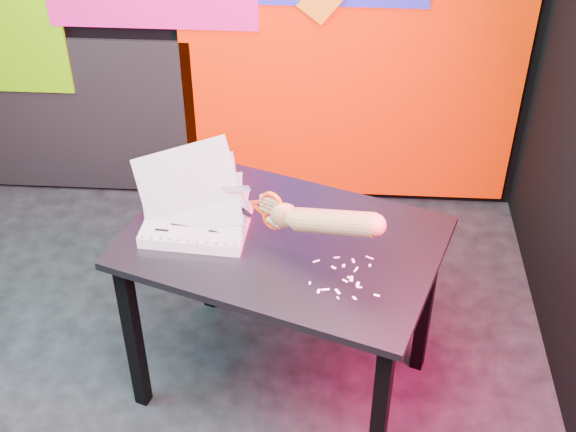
{
  "coord_description": "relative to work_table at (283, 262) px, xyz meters",
  "views": [
    {
      "loc": [
        0.56,
        -1.88,
        2.53
      ],
      "look_at": [
        0.43,
        0.22,
        0.87
      ],
      "focal_mm": 50.0,
      "sensor_mm": 36.0,
      "label": 1
    }
  ],
  "objects": [
    {
      "name": "hand_forearm",
      "position": [
        0.15,
        -0.12,
        0.29
      ],
      "size": [
        0.4,
        0.24,
        0.18
      ],
      "rotation": [
        0.0,
        0.0,
        -0.49
      ],
      "color": "#956546",
      "rests_on": "work_table"
    },
    {
      "name": "paper_clippings",
      "position": [
        0.22,
        -0.18,
        0.11
      ],
      "size": [
        0.23,
        0.21,
        0.0
      ],
      "color": "white",
      "rests_on": "work_table"
    },
    {
      "name": "room",
      "position": [
        -0.41,
        -0.24,
        0.71
      ],
      "size": [
        3.01,
        3.01,
        2.71
      ],
      "color": "black",
      "rests_on": "ground"
    },
    {
      "name": "printout_stack",
      "position": [
        -0.31,
        0.04,
        0.14
      ],
      "size": [
        0.42,
        0.29,
        0.34
      ],
      "rotation": [
        0.0,
        0.0,
        -0.08
      ],
      "color": "silver",
      "rests_on": "work_table"
    },
    {
      "name": "work_table",
      "position": [
        0.0,
        0.0,
        0.0
      ],
      "size": [
        1.24,
        1.02,
        0.75
      ],
      "rotation": [
        0.0,
        0.0,
        -0.33
      ],
      "color": "black",
      "rests_on": "ground"
    },
    {
      "name": "scissors",
      "position": [
        -0.05,
        -0.02,
        0.25
      ],
      "size": [
        0.24,
        0.13,
        0.15
      ],
      "rotation": [
        0.0,
        0.0,
        -0.49
      ],
      "color": "#A3AABC",
      "rests_on": "printout_stack"
    },
    {
      "name": "backdrop",
      "position": [
        -0.35,
        1.23,
        0.31
      ],
      "size": [
        2.88,
        0.05,
        2.08
      ],
      "color": "#F22300",
      "rests_on": "ground"
    }
  ]
}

